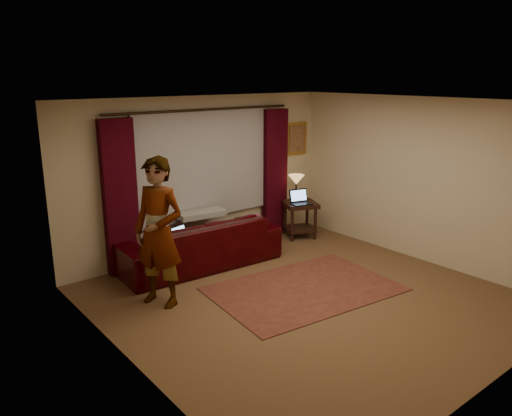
{
  "coord_description": "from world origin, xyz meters",
  "views": [
    {
      "loc": [
        -4.4,
        -4.37,
        2.94
      ],
      "look_at": [
        0.1,
        1.2,
        1.0
      ],
      "focal_mm": 35.0,
      "sensor_mm": 36.0,
      "label": 1
    }
  ],
  "objects": [
    {
      "name": "laptop_sofa",
      "position": [
        -0.8,
        1.81,
        0.62
      ],
      "size": [
        0.37,
        0.39,
        0.21
      ],
      "primitive_type": null,
      "rotation": [
        0.0,
        0.0,
        0.26
      ],
      "color": "black",
      "rests_on": "sofa"
    },
    {
      "name": "end_table",
      "position": [
        1.77,
        1.99,
        0.33
      ],
      "size": [
        0.76,
        0.76,
        0.66
      ],
      "primitive_type": "cube",
      "rotation": [
        0.0,
        0.0,
        -0.43
      ],
      "color": "black",
      "rests_on": "floor"
    },
    {
      "name": "clothing_pile",
      "position": [
        0.42,
        1.72,
        0.61
      ],
      "size": [
        0.49,
        0.38,
        0.2
      ],
      "primitive_type": "ellipsoid",
      "rotation": [
        0.0,
        0.0,
        -0.04
      ],
      "color": "#6B2B46",
      "rests_on": "sofa"
    },
    {
      "name": "wall_left",
      "position": [
        -2.5,
        0.0,
        1.3
      ],
      "size": [
        0.02,
        5.0,
        2.6
      ],
      "primitive_type": "cube",
      "color": "beige",
      "rests_on": "ground"
    },
    {
      "name": "drape_right",
      "position": [
        1.5,
        2.39,
        1.18
      ],
      "size": [
        0.5,
        0.14,
        2.3
      ],
      "primitive_type": "cube",
      "color": "#35030E",
      "rests_on": "floor"
    },
    {
      "name": "picture_frame",
      "position": [
        2.1,
        2.47,
        1.75
      ],
      "size": [
        0.5,
        0.04,
        0.6
      ],
      "primitive_type": "cube",
      "color": "gold",
      "rests_on": "wall_back"
    },
    {
      "name": "sheer_curtain",
      "position": [
        0.0,
        2.44,
        1.5
      ],
      "size": [
        2.5,
        0.05,
        1.8
      ],
      "primitive_type": "cube",
      "color": "#A3A2AA",
      "rests_on": "wall_back"
    },
    {
      "name": "sofa",
      "position": [
        -0.45,
        1.94,
        0.51
      ],
      "size": [
        2.6,
        1.25,
        1.02
      ],
      "primitive_type": "imported",
      "rotation": [
        0.0,
        0.0,
        3.08
      ],
      "color": "black",
      "rests_on": "floor"
    },
    {
      "name": "drape_left",
      "position": [
        -1.5,
        2.39,
        1.18
      ],
      "size": [
        0.5,
        0.14,
        2.3
      ],
      "primitive_type": "cube",
      "color": "#35030E",
      "rests_on": "floor"
    },
    {
      "name": "wall_back",
      "position": [
        0.0,
        2.5,
        1.3
      ],
      "size": [
        5.0,
        0.02,
        2.6
      ],
      "primitive_type": "cube",
      "color": "beige",
      "rests_on": "ground"
    },
    {
      "name": "ceiling",
      "position": [
        0.0,
        0.0,
        2.6
      ],
      "size": [
        5.0,
        5.0,
        0.02
      ],
      "primitive_type": "cube",
      "color": "silver",
      "rests_on": "ground"
    },
    {
      "name": "wall_front",
      "position": [
        0.0,
        -2.5,
        1.3
      ],
      "size": [
        5.0,
        0.02,
        2.6
      ],
      "primitive_type": "cube",
      "color": "beige",
      "rests_on": "ground"
    },
    {
      "name": "person",
      "position": [
        -1.56,
        1.12,
        0.98
      ],
      "size": [
        0.76,
        0.76,
        1.95
      ],
      "primitive_type": "imported",
      "rotation": [
        0.0,
        0.0,
        -1.14
      ],
      "color": "#979691",
      "rests_on": "floor"
    },
    {
      "name": "laptop_table",
      "position": [
        1.69,
        1.86,
        0.79
      ],
      "size": [
        0.44,
        0.46,
        0.26
      ],
      "primitive_type": null,
      "rotation": [
        0.0,
        0.0,
        -0.26
      ],
      "color": "black",
      "rests_on": "end_table"
    },
    {
      "name": "tiffany_lamp",
      "position": [
        1.83,
        2.16,
        0.9
      ],
      "size": [
        0.35,
        0.35,
        0.47
      ],
      "primitive_type": null,
      "rotation": [
        0.0,
        0.0,
        -0.22
      ],
      "color": "olive",
      "rests_on": "end_table"
    },
    {
      "name": "wall_right",
      "position": [
        2.5,
        0.0,
        1.3
      ],
      "size": [
        0.02,
        5.0,
        2.6
      ],
      "primitive_type": "cube",
      "color": "beige",
      "rests_on": "ground"
    },
    {
      "name": "floor",
      "position": [
        0.0,
        0.0,
        -0.01
      ],
      "size": [
        5.0,
        5.0,
        0.01
      ],
      "primitive_type": "cube",
      "color": "brown",
      "rests_on": "ground"
    },
    {
      "name": "curtain_rod",
      "position": [
        0.0,
        2.39,
        2.38
      ],
      "size": [
        0.04,
        0.04,
        3.4
      ],
      "primitive_type": "cylinder",
      "color": "black",
      "rests_on": "wall_back"
    },
    {
      "name": "throw_blanket",
      "position": [
        -0.23,
        2.19,
        1.02
      ],
      "size": [
        0.81,
        0.4,
        0.09
      ],
      "primitive_type": "cube",
      "rotation": [
        0.0,
        0.0,
        -0.12
      ],
      "color": "#979691",
      "rests_on": "sofa"
    },
    {
      "name": "area_rug",
      "position": [
        0.19,
        0.23,
        0.01
      ],
      "size": [
        2.7,
        1.95,
        0.01
      ],
      "primitive_type": "cube",
      "rotation": [
        0.0,
        0.0,
        -0.11
      ],
      "color": "brown",
      "rests_on": "floor"
    }
  ]
}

